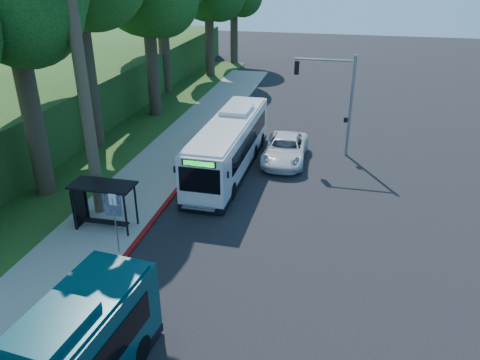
# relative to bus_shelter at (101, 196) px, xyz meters

# --- Properties ---
(ground) EXTENTS (140.00, 140.00, 0.00)m
(ground) POSITION_rel_bus_shelter_xyz_m (7.26, 2.86, -1.81)
(ground) COLOR black
(ground) RESTS_ON ground
(sidewalk) EXTENTS (4.50, 70.00, 0.12)m
(sidewalk) POSITION_rel_bus_shelter_xyz_m (-0.04, 2.86, -1.75)
(sidewalk) COLOR gray
(sidewalk) RESTS_ON ground
(red_curb) EXTENTS (0.25, 30.00, 0.13)m
(red_curb) POSITION_rel_bus_shelter_xyz_m (2.26, -1.14, -1.74)
(red_curb) COLOR maroon
(red_curb) RESTS_ON ground
(grass_verge) EXTENTS (8.00, 70.00, 0.06)m
(grass_verge) POSITION_rel_bus_shelter_xyz_m (-5.74, 7.86, -1.78)
(grass_verge) COLOR #234719
(grass_verge) RESTS_ON ground
(bus_shelter) EXTENTS (3.20, 1.51, 2.55)m
(bus_shelter) POSITION_rel_bus_shelter_xyz_m (0.00, 0.00, 0.00)
(bus_shelter) COLOR black
(bus_shelter) RESTS_ON ground
(stop_sign_pole) EXTENTS (0.35, 0.06, 3.17)m
(stop_sign_pole) POSITION_rel_bus_shelter_xyz_m (1.86, -2.14, 0.28)
(stop_sign_pole) COLOR gray
(stop_sign_pole) RESTS_ON ground
(traffic_signal_pole) EXTENTS (4.10, 0.30, 7.00)m
(traffic_signal_pole) POSITION_rel_bus_shelter_xyz_m (11.04, 12.86, 2.62)
(traffic_signal_pole) COLOR gray
(traffic_signal_pole) RESTS_ON ground
(hillside_backdrop) EXTENTS (24.00, 60.00, 8.80)m
(hillside_backdrop) POSITION_rel_bus_shelter_xyz_m (-19.04, 17.96, 0.63)
(hillside_backdrop) COLOR #234719
(hillside_backdrop) RESTS_ON ground
(white_bus) EXTENTS (2.84, 12.38, 3.68)m
(white_bus) POSITION_rel_bus_shelter_xyz_m (4.59, 8.60, -0.01)
(white_bus) COLOR silver
(white_bus) RESTS_ON ground
(pickup) EXTENTS (2.87, 6.06, 1.67)m
(pickup) POSITION_rel_bus_shelter_xyz_m (7.95, 10.85, -0.97)
(pickup) COLOR silver
(pickup) RESTS_ON ground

